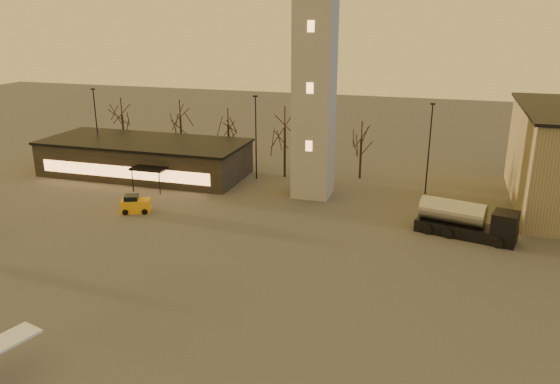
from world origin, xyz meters
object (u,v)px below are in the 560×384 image
fuel_truck (465,223)px  terminal (145,157)px  service_cart (135,206)px  control_tower (315,43)px

fuel_truck → terminal: bearing=179.5°
fuel_truck → service_cart: size_ratio=2.81×
control_tower → terminal: bearing=174.9°
terminal → fuel_truck: 39.16m
control_tower → fuel_truck: bearing=-25.5°
service_cart → control_tower: bearing=11.9°
terminal → fuel_truck: bearing=-14.2°
service_cart → terminal: bearing=93.7°
control_tower → fuel_truck: size_ratio=3.62×
terminal → service_cart: size_ratio=7.94×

